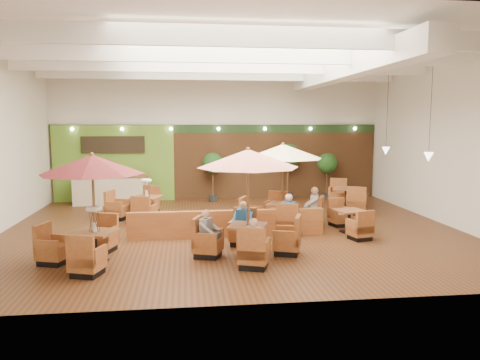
{
  "coord_description": "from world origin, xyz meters",
  "views": [
    {
      "loc": [
        -1.44,
        -14.18,
        3.34
      ],
      "look_at": [
        0.3,
        0.5,
        1.5
      ],
      "focal_mm": 35.0,
      "sensor_mm": 36.0,
      "label": 1
    }
  ],
  "objects": [
    {
      "name": "service_counter",
      "position": [
        -4.4,
        5.1,
        0.58
      ],
      "size": [
        3.0,
        0.75,
        1.18
      ],
      "color": "beige",
      "rests_on": "ground"
    },
    {
      "name": "topiary_1",
      "position": [
        2.93,
        5.3,
        1.81
      ],
      "size": [
        1.04,
        1.04,
        2.42
      ],
      "color": "black",
      "rests_on": "ground"
    },
    {
      "name": "diner_3",
      "position": [
        1.61,
        -0.83,
        0.75
      ],
      "size": [
        0.44,
        0.42,
        0.78
      ],
      "rotation": [
        0.0,
        0.0,
        -0.49
      ],
      "color": "#245D9E",
      "rests_on": "ground"
    },
    {
      "name": "room",
      "position": [
        0.25,
        1.22,
        3.63
      ],
      "size": [
        14.04,
        14.0,
        5.52
      ],
      "color": "#381E0F",
      "rests_on": "ground"
    },
    {
      "name": "table_1",
      "position": [
        0.1,
        -2.85,
        1.85
      ],
      "size": [
        2.84,
        2.84,
        2.73
      ],
      "rotation": [
        0.0,
        0.0,
        -0.35
      ],
      "color": "brown",
      "rests_on": "ground"
    },
    {
      "name": "diner_4",
      "position": [
        2.6,
        0.16,
        0.77
      ],
      "size": [
        0.42,
        0.46,
        0.83
      ],
      "rotation": [
        0.0,
        0.0,
        1.24
      ],
      "color": "silver",
      "rests_on": "ground"
    },
    {
      "name": "topiary_0",
      "position": [
        -0.27,
        5.3,
        1.53
      ],
      "size": [
        0.89,
        0.89,
        2.06
      ],
      "color": "black",
      "rests_on": "ground"
    },
    {
      "name": "table_0",
      "position": [
        -3.65,
        -3.0,
        1.88
      ],
      "size": [
        2.58,
        2.72,
        2.64
      ],
      "rotation": [
        0.0,
        0.0,
        -0.31
      ],
      "color": "brown",
      "rests_on": "ground"
    },
    {
      "name": "topiary_2",
      "position": [
        4.66,
        5.3,
        1.49
      ],
      "size": [
        0.86,
        0.86,
        2.0
      ],
      "color": "black",
      "rests_on": "ground"
    },
    {
      "name": "table_2",
      "position": [
        1.61,
        0.16,
        1.84
      ],
      "size": [
        2.84,
        2.84,
        2.71
      ],
      "rotation": [
        0.0,
        0.0,
        -0.42
      ],
      "color": "brown",
      "rests_on": "ground"
    },
    {
      "name": "table_3",
      "position": [
        -3.03,
        2.01,
        0.46
      ],
      "size": [
        1.98,
        2.82,
        1.57
      ],
      "rotation": [
        0.0,
        0.0,
        -0.33
      ],
      "color": "brown",
      "rests_on": "ground"
    },
    {
      "name": "table_5",
      "position": [
        4.74,
        3.0,
        0.4
      ],
      "size": [
        1.22,
        2.97,
        1.04
      ],
      "rotation": [
        0.0,
        0.0,
        -0.39
      ],
      "color": "brown",
      "rests_on": "ground"
    },
    {
      "name": "booth_divider",
      "position": [
        -0.25,
        -0.89,
        0.4
      ],
      "size": [
        5.73,
        0.24,
        0.79
      ],
      "primitive_type": "cube",
      "rotation": [
        0.0,
        0.0,
        0.01
      ],
      "color": "brown",
      "rests_on": "ground"
    },
    {
      "name": "diner_0",
      "position": [
        0.1,
        -3.85,
        0.73
      ],
      "size": [
        0.4,
        0.38,
        0.72
      ],
      "rotation": [
        0.0,
        0.0,
        -0.42
      ],
      "color": "silver",
      "rests_on": "ground"
    },
    {
      "name": "diner_1",
      "position": [
        0.1,
        -1.85,
        0.74
      ],
      "size": [
        0.41,
        0.38,
        0.75
      ],
      "rotation": [
        0.0,
        0.0,
        2.79
      ],
      "color": "#245D9E",
      "rests_on": "ground"
    },
    {
      "name": "table_4",
      "position": [
        3.49,
        -0.76,
        0.34
      ],
      "size": [
        0.95,
        2.46,
        0.88
      ],
      "rotation": [
        0.0,
        0.0,
        0.23
      ],
      "color": "brown",
      "rests_on": "ground"
    },
    {
      "name": "diner_2",
      "position": [
        -0.9,
        -2.85,
        0.73
      ],
      "size": [
        0.39,
        0.41,
        0.73
      ],
      "rotation": [
        0.0,
        0.0,
        4.25
      ],
      "color": "gray",
      "rests_on": "ground"
    }
  ]
}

